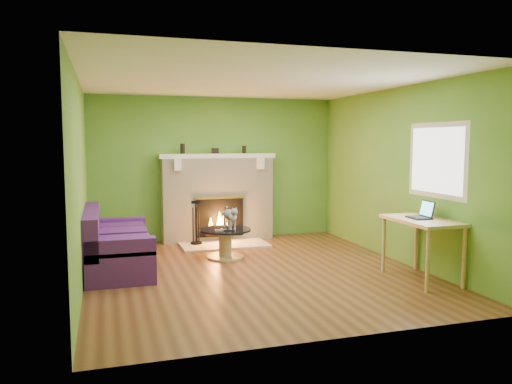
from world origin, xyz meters
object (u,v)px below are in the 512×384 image
(desk, at_px, (422,226))
(sofa, at_px, (114,246))
(coffee_table, at_px, (225,241))
(cat, at_px, (229,217))

(desk, bearing_deg, sofa, 155.72)
(coffee_table, xyz_separation_m, cat, (0.08, 0.05, 0.37))
(coffee_table, bearing_deg, desk, -42.20)
(cat, bearing_deg, desk, -50.27)
(sofa, distance_m, cat, 1.79)
(cat, bearing_deg, coffee_table, -154.26)
(sofa, distance_m, coffee_table, 1.68)
(sofa, bearing_deg, cat, 9.19)
(sofa, relative_size, coffee_table, 2.40)
(desk, relative_size, cat, 1.95)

